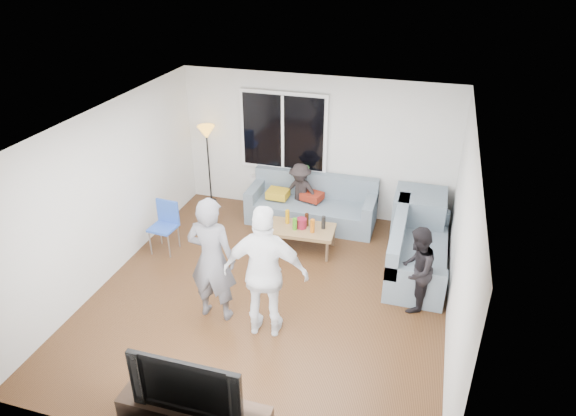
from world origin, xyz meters
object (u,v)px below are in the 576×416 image
(player_left, at_px, (212,260))
(sofa_right_section, at_px, (419,247))
(television, at_px, (190,380))
(coffee_table, at_px, (301,238))
(floor_lamp, at_px, (209,166))
(spectator_right, at_px, (416,270))
(player_right, at_px, (266,273))
(sofa_back_section, at_px, (311,202))
(spectator_back, at_px, (300,193))
(side_chair, at_px, (163,228))

(player_left, bearing_deg, sofa_right_section, -144.27)
(television, bearing_deg, coffee_table, 88.44)
(floor_lamp, bearing_deg, spectator_right, -28.65)
(sofa_right_section, relative_size, coffee_table, 1.82)
(player_left, bearing_deg, player_right, 170.91)
(player_left, bearing_deg, sofa_back_section, -102.54)
(player_right, xyz_separation_m, television, (-0.20, -1.74, -0.15))
(spectator_back, bearing_deg, floor_lamp, -173.89)
(spectator_right, bearing_deg, floor_lamp, -108.47)
(sofa_back_section, bearing_deg, player_left, -102.21)
(spectator_back, bearing_deg, side_chair, -125.82)
(floor_lamp, bearing_deg, player_right, -55.45)
(player_right, distance_m, television, 1.76)
(spectator_back, relative_size, television, 0.95)
(sofa_back_section, xyz_separation_m, sofa_right_section, (1.97, -1.01, 0.00))
(spectator_back, bearing_deg, sofa_right_section, -12.62)
(spectator_right, distance_m, television, 3.45)
(spectator_back, height_order, television, same)
(spectator_right, bearing_deg, spectator_back, -122.23)
(player_right, bearing_deg, coffee_table, -94.19)
(sofa_right_section, height_order, player_right, player_right)
(sofa_back_section, height_order, player_left, player_left)
(spectator_right, relative_size, spectator_back, 1.13)
(player_left, bearing_deg, coffee_table, -109.49)
(sofa_right_section, bearing_deg, television, 151.78)
(player_left, bearing_deg, spectator_right, -160.60)
(spectator_right, bearing_deg, side_chair, -84.73)
(spectator_right, bearing_deg, sofa_back_section, -124.85)
(sofa_right_section, distance_m, player_left, 3.25)
(sofa_right_section, relative_size, floor_lamp, 1.28)
(sofa_right_section, xyz_separation_m, floor_lamp, (-4.07, 1.26, 0.36))
(coffee_table, height_order, player_right, player_right)
(sofa_back_section, distance_m, player_left, 3.01)
(sofa_right_section, relative_size, spectator_right, 1.58)
(side_chair, height_order, player_left, player_left)
(player_left, bearing_deg, side_chair, -41.40)
(sofa_right_section, distance_m, floor_lamp, 4.28)
(sofa_right_section, xyz_separation_m, side_chair, (-4.07, -0.61, 0.01))
(sofa_back_section, distance_m, spectator_right, 2.80)
(side_chair, height_order, spectator_right, spectator_right)
(side_chair, distance_m, floor_lamp, 1.91)
(side_chair, xyz_separation_m, player_left, (1.47, -1.28, 0.48))
(coffee_table, distance_m, television, 3.89)
(spectator_back, bearing_deg, sofa_back_section, 5.11)
(spectator_back, xyz_separation_m, television, (0.18, -4.80, 0.22))
(coffee_table, relative_size, television, 0.93)
(sofa_right_section, xyz_separation_m, television, (-2.02, -3.76, 0.36))
(player_left, relative_size, spectator_back, 1.62)
(floor_lamp, xyz_separation_m, player_left, (1.47, -3.16, 0.13))
(television, bearing_deg, player_left, 107.36)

